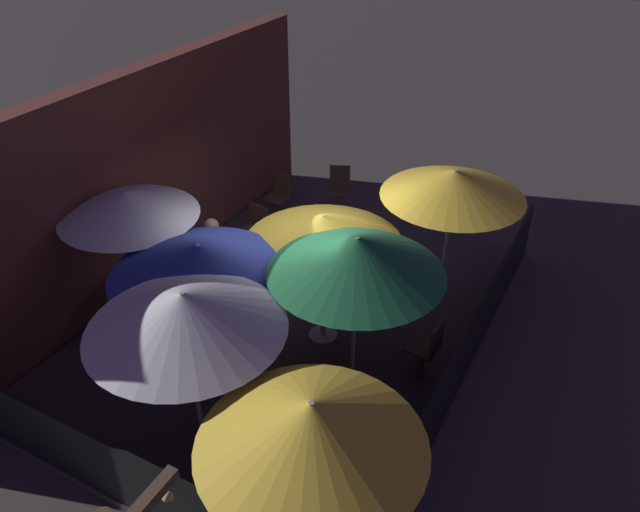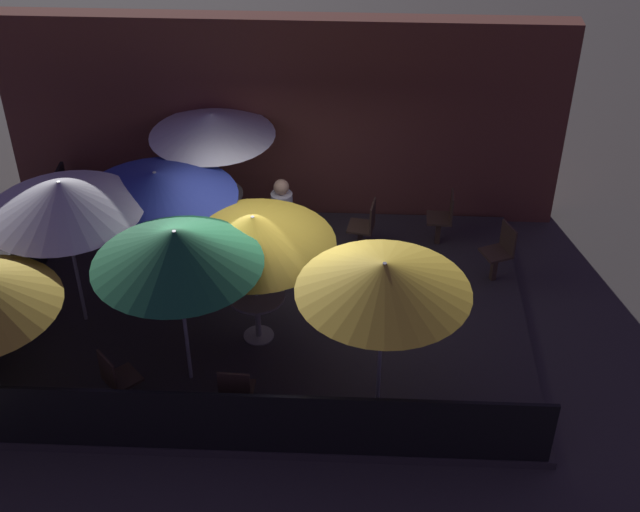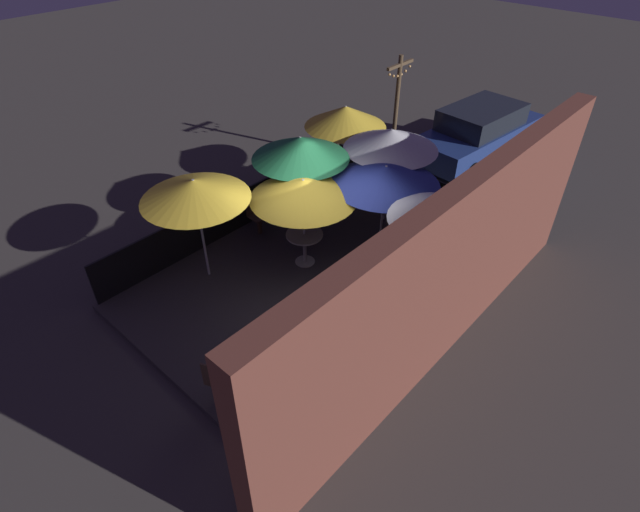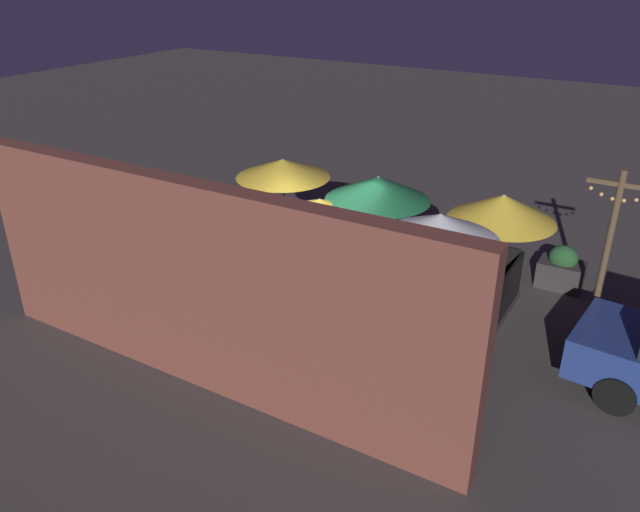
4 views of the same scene
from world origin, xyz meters
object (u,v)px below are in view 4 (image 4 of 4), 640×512
(patio_chair_2, at_px, (421,259))
(dining_table_1, at_px, (320,266))
(patio_chair_0, at_px, (194,297))
(patio_umbrella_6, at_px, (440,227))
(patio_chair_3, at_px, (140,258))
(patio_chair_4, at_px, (360,243))
(patio_umbrella_2, at_px, (503,208))
(light_post, at_px, (608,246))
(patio_umbrella_4, at_px, (364,238))
(patio_chair_1, at_px, (136,285))
(patio_umbrella_5, at_px, (283,168))
(patio_umbrella_1, at_px, (320,209))
(patron_0, at_px, (253,306))
(dining_table_0, at_px, (287,338))
(planter_box, at_px, (561,269))
(patio_umbrella_3, at_px, (378,188))
(patio_umbrella_0, at_px, (285,262))

(patio_chair_2, bearing_deg, dining_table_1, 0.00)
(patio_chair_0, bearing_deg, patio_umbrella_6, 35.08)
(patio_chair_3, height_order, patio_chair_4, patio_chair_3)
(patio_umbrella_2, bearing_deg, light_post, 174.36)
(patio_umbrella_4, bearing_deg, patio_chair_1, 19.39)
(patio_umbrella_5, relative_size, patio_umbrella_6, 0.97)
(patio_umbrella_1, height_order, patron_0, patio_umbrella_1)
(patio_umbrella_5, bearing_deg, dining_table_0, 124.17)
(patio_umbrella_5, xyz_separation_m, patio_chair_1, (1.06, 3.65, -1.56))
(dining_table_1, bearing_deg, patio_umbrella_5, -36.28)
(dining_table_0, xyz_separation_m, patio_chair_3, (4.45, -1.07, -0.07))
(dining_table_1, distance_m, patio_chair_1, 3.66)
(planter_box, bearing_deg, dining_table_0, 59.51)
(patio_umbrella_4, xyz_separation_m, light_post, (-3.66, -2.30, -0.21))
(patio_umbrella_4, bearing_deg, patio_umbrella_6, -148.56)
(patio_umbrella_5, distance_m, patio_chair_4, 2.40)
(dining_table_0, bearing_deg, patio_umbrella_2, -118.52)
(patio_umbrella_4, distance_m, dining_table_0, 2.17)
(patio_umbrella_2, height_order, patio_chair_3, patio_umbrella_2)
(patio_umbrella_2, relative_size, patio_umbrella_3, 0.93)
(patio_umbrella_4, bearing_deg, patio_chair_4, -62.02)
(patio_chair_0, height_order, patio_chair_3, patio_chair_3)
(patio_umbrella_0, height_order, patio_umbrella_3, patio_umbrella_3)
(patio_umbrella_5, bearing_deg, patio_chair_1, 73.78)
(patio_umbrella_5, distance_m, patio_chair_1, 4.11)
(patio_chair_4, bearing_deg, patio_chair_0, -19.40)
(patio_umbrella_4, relative_size, light_post, 0.71)
(patio_chair_2, bearing_deg, patio_umbrella_3, -4.70)
(patio_umbrella_1, xyz_separation_m, patio_chair_1, (2.74, 2.42, -1.32))
(patio_umbrella_4, height_order, patio_chair_4, patio_umbrella_4)
(patio_chair_0, xyz_separation_m, patio_chair_3, (2.05, -0.65, 0.04))
(patio_umbrella_3, xyz_separation_m, planter_box, (-3.39, -2.16, -1.87))
(patio_umbrella_0, height_order, light_post, light_post)
(patio_umbrella_5, xyz_separation_m, patio_chair_4, (-1.77, -0.40, -1.56))
(dining_table_1, bearing_deg, patio_umbrella_3, -133.52)
(patio_umbrella_2, bearing_deg, patio_umbrella_5, 3.78)
(dining_table_1, bearing_deg, patio_chair_2, -137.41)
(patio_umbrella_4, distance_m, patio_umbrella_6, 1.31)
(light_post, bearing_deg, patio_umbrella_5, 1.07)
(patio_umbrella_4, distance_m, planter_box, 5.10)
(patio_umbrella_5, bearing_deg, patio_umbrella_3, 171.86)
(patio_umbrella_0, distance_m, patio_chair_2, 4.39)
(dining_table_0, height_order, patio_chair_0, patio_chair_0)
(patio_chair_0, xyz_separation_m, patio_chair_4, (-1.58, -3.79, 0.02))
(patio_umbrella_3, xyz_separation_m, patio_umbrella_5, (2.51, -0.36, -0.09))
(patio_umbrella_1, bearing_deg, light_post, -165.11)
(patio_umbrella_6, bearing_deg, patio_chair_4, -37.48)
(patio_umbrella_6, height_order, patio_chair_3, patio_umbrella_6)
(patio_chair_0, bearing_deg, patron_0, 14.44)
(patio_umbrella_3, relative_size, patron_0, 1.79)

